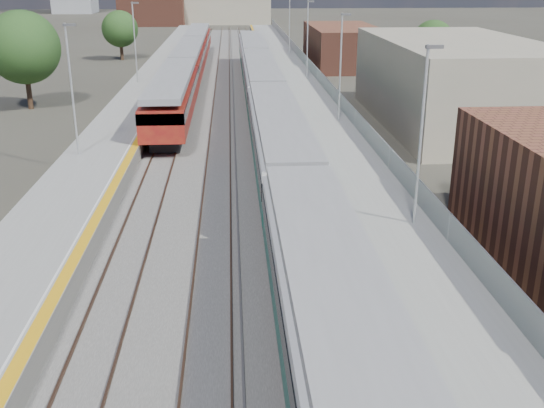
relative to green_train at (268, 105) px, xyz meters
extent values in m
plane|color=#47443A|center=(-1.50, 8.28, -2.29)|extent=(320.00, 320.00, 0.00)
cube|color=#565451|center=(-3.75, 10.78, -2.26)|extent=(10.50, 155.00, 0.06)
cube|color=#4C3323|center=(-0.72, 13.28, -2.18)|extent=(0.07, 160.00, 0.14)
cube|color=#4C3323|center=(0.72, 13.28, -2.18)|extent=(0.07, 160.00, 0.14)
cube|color=#4C3323|center=(-4.22, 13.28, -2.18)|extent=(0.07, 160.00, 0.14)
cube|color=#4C3323|center=(-2.78, 13.28, -2.18)|extent=(0.07, 160.00, 0.14)
cube|color=#4C3323|center=(-7.72, 13.28, -2.18)|extent=(0.07, 160.00, 0.14)
cube|color=#4C3323|center=(-6.28, 13.28, -2.18)|extent=(0.07, 160.00, 0.14)
cube|color=gray|center=(-1.05, 13.28, -2.19)|extent=(0.08, 160.00, 0.10)
cube|color=gray|center=(-2.45, 13.28, -2.19)|extent=(0.08, 160.00, 0.10)
cube|color=slate|center=(3.75, 10.78, -1.79)|extent=(4.70, 155.00, 1.00)
cube|color=gray|center=(3.75, 10.78, -1.29)|extent=(4.70, 155.00, 0.03)
cube|color=orange|center=(1.65, 10.78, -1.27)|extent=(0.40, 155.00, 0.01)
cube|color=gray|center=(5.95, 10.78, -0.69)|extent=(0.06, 155.00, 1.20)
cylinder|color=#9EA0A3|center=(5.10, -19.72, 2.48)|extent=(0.12, 0.12, 7.50)
cube|color=#4C4C4F|center=(5.35, -19.72, 6.13)|extent=(0.70, 0.18, 0.14)
cylinder|color=#9EA0A3|center=(5.10, 0.28, 2.48)|extent=(0.12, 0.12, 7.50)
cube|color=#4C4C4F|center=(5.35, 0.28, 6.13)|extent=(0.70, 0.18, 0.14)
cylinder|color=#9EA0A3|center=(5.10, 20.28, 2.48)|extent=(0.12, 0.12, 7.50)
cube|color=#4C4C4F|center=(5.35, 20.28, 6.13)|extent=(0.70, 0.18, 0.14)
cylinder|color=#9EA0A3|center=(5.10, 40.28, 2.48)|extent=(0.12, 0.12, 7.50)
cube|color=slate|center=(-10.55, 10.78, -1.79)|extent=(4.30, 155.00, 1.00)
cube|color=gray|center=(-10.55, 10.78, -1.29)|extent=(4.30, 155.00, 0.03)
cube|color=orange|center=(-8.65, 10.78, -1.27)|extent=(0.45, 155.00, 0.01)
cube|color=silver|center=(-9.00, 10.78, -1.27)|extent=(0.08, 155.00, 0.01)
cylinder|color=#9EA0A3|center=(-11.70, -7.72, 2.48)|extent=(0.12, 0.12, 7.50)
cube|color=#4C4C4F|center=(-11.45, -7.72, 6.13)|extent=(0.70, 0.18, 0.14)
cylinder|color=#9EA0A3|center=(-11.70, 18.28, 2.48)|extent=(0.12, 0.12, 7.50)
cube|color=#4C4C4F|center=(-11.45, 18.28, 6.13)|extent=(0.70, 0.18, 0.14)
cube|color=#A39682|center=(14.50, 3.28, 0.91)|extent=(11.00, 22.00, 6.40)
cube|color=brown|center=(11.50, 36.28, 0.11)|extent=(8.00, 18.00, 4.80)
cube|color=#A39682|center=(-3.50, 108.28, 1.21)|extent=(20.00, 14.00, 7.00)
cube|color=brown|center=(-19.50, 103.28, 0.51)|extent=(14.00, 12.00, 5.60)
cube|color=black|center=(0.00, -30.57, -1.39)|extent=(2.79, 20.03, 0.47)
cube|color=#0F514E|center=(0.00, -30.57, -0.57)|extent=(2.90, 20.03, 1.17)
cube|color=black|center=(0.00, -30.57, 0.36)|extent=(2.96, 20.03, 0.80)
cube|color=white|center=(0.00, -30.57, 0.99)|extent=(2.90, 20.03, 0.49)
cube|color=gray|center=(0.00, -30.57, 1.42)|extent=(2.57, 20.03, 0.41)
cube|color=black|center=(0.00, -10.04, -1.39)|extent=(2.79, 20.03, 0.47)
cube|color=#0F514E|center=(0.00, -10.04, -0.57)|extent=(2.90, 20.03, 1.17)
cube|color=black|center=(0.00, -10.04, 0.36)|extent=(2.96, 20.03, 0.80)
cube|color=white|center=(0.00, -10.04, 0.99)|extent=(2.90, 20.03, 0.49)
cube|color=gray|center=(0.00, -10.04, 1.42)|extent=(2.57, 20.03, 0.41)
cube|color=black|center=(0.00, 10.49, -1.39)|extent=(2.79, 20.03, 0.47)
cube|color=#0F514E|center=(0.00, 10.49, -0.57)|extent=(2.90, 20.03, 1.17)
cube|color=black|center=(0.00, 10.49, 0.36)|extent=(2.96, 20.03, 0.80)
cube|color=white|center=(0.00, 10.49, 0.99)|extent=(2.90, 20.03, 0.49)
cube|color=gray|center=(0.00, 10.49, 1.42)|extent=(2.57, 20.03, 0.41)
cube|color=black|center=(0.00, 31.01, -1.39)|extent=(2.79, 20.03, 0.47)
cube|color=#0F514E|center=(0.00, 31.01, -0.57)|extent=(2.90, 20.03, 1.17)
cube|color=black|center=(0.00, 31.01, 0.36)|extent=(2.96, 20.03, 0.80)
cube|color=white|center=(0.00, 31.01, 0.99)|extent=(2.90, 20.03, 0.49)
cube|color=gray|center=(0.00, 31.01, 1.42)|extent=(2.57, 20.03, 0.41)
cube|color=black|center=(-7.00, 3.85, -1.80)|extent=(1.98, 16.85, 0.69)
cube|color=maroon|center=(-7.00, 3.85, -0.15)|extent=(2.92, 19.82, 2.09)
cube|color=black|center=(-7.00, 3.85, 0.37)|extent=(2.98, 19.82, 0.73)
cube|color=gray|center=(-7.00, 3.85, 1.41)|extent=(2.61, 19.82, 0.42)
cube|color=black|center=(-7.00, 24.17, -1.80)|extent=(1.98, 16.85, 0.69)
cube|color=maroon|center=(-7.00, 24.17, -0.15)|extent=(2.92, 19.82, 2.09)
cube|color=black|center=(-7.00, 24.17, 0.37)|extent=(2.98, 19.82, 0.73)
cube|color=gray|center=(-7.00, 24.17, 1.41)|extent=(2.61, 19.82, 0.42)
cube|color=black|center=(-7.00, 44.49, -1.80)|extent=(1.98, 16.85, 0.69)
cube|color=maroon|center=(-7.00, 44.49, -0.15)|extent=(2.92, 19.82, 2.09)
cube|color=black|center=(-7.00, 44.49, 0.37)|extent=(2.98, 19.82, 0.73)
cube|color=gray|center=(-7.00, 44.49, 1.41)|extent=(2.61, 19.82, 0.42)
cylinder|color=#382619|center=(-19.93, 11.00, -0.85)|extent=(0.44, 0.44, 2.89)
sphere|color=#1F471B|center=(-19.93, 11.00, 2.92)|extent=(6.09, 6.09, 6.09)
cylinder|color=#382619|center=(-17.13, 43.21, -1.17)|extent=(0.44, 0.44, 2.25)
sphere|color=#1F471B|center=(-17.13, 43.21, 1.77)|extent=(4.75, 4.75, 4.75)
cylinder|color=#382619|center=(19.70, 26.06, -1.20)|extent=(0.44, 0.44, 2.18)
sphere|color=#1F471B|center=(19.70, 26.06, 1.65)|extent=(4.61, 4.61, 4.61)
camera|label=1|loc=(-2.61, -44.65, 8.89)|focal=42.00mm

